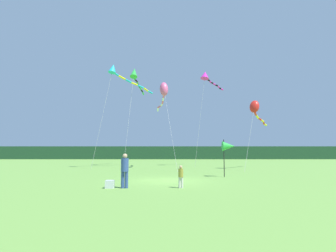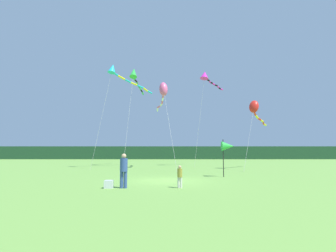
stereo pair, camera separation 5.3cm
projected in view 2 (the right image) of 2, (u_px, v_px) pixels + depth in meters
The scene contains 11 objects.
ground_plane at pixel (168, 181), 16.58m from camera, with size 120.00×120.00×0.00m, color #6B9E42.
distant_treeline at pixel (168, 153), 61.51m from camera, with size 108.00×2.09×2.96m, color #1E4228.
person_adult at pixel (124, 169), 13.33m from camera, with size 0.38×0.38×1.73m.
person_child at pixel (180, 175), 13.35m from camera, with size 0.25×0.25×1.14m.
cooler_box at pixel (109, 184), 13.27m from camera, with size 0.42×0.39×0.40m, color silver.
banner_flag_pole at pixel (228, 146), 19.22m from camera, with size 0.90×0.70×2.71m.
kite_red at pixel (255, 109), 27.56m from camera, with size 4.74×6.75×7.24m.
kite_green at pixel (135, 75), 33.78m from camera, with size 1.36×9.73×12.56m.
kite_magenta at pixel (206, 76), 33.25m from camera, with size 4.45×4.54×11.98m.
kite_cyan at pixel (118, 73), 29.80m from camera, with size 5.81×6.65×11.62m.
kite_rainbow at pixel (164, 91), 28.86m from camera, with size 2.28×9.06×9.49m.
Camera 2 is at (0.04, -16.83, 1.86)m, focal length 28.12 mm.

